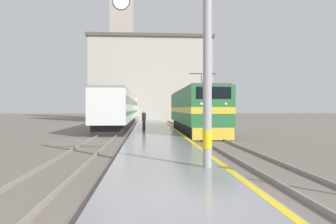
% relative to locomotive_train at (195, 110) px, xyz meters
% --- Properties ---
extents(ground_plane, '(200.00, 200.00, 0.00)m').
position_rel_locomotive_train_xyz_m(ground_plane, '(-3.59, 7.23, -1.98)').
color(ground_plane, '#70665B').
extents(platform, '(3.87, 140.00, 0.28)m').
position_rel_locomotive_train_xyz_m(platform, '(-3.58, 2.23, -1.85)').
color(platform, gray).
rests_on(platform, ground).
extents(rail_track_near, '(2.83, 140.00, 0.16)m').
position_rel_locomotive_train_xyz_m(rail_track_near, '(0.00, 2.23, -1.95)').
color(rail_track_near, '#70665B').
rests_on(rail_track_near, ground).
extents(rail_track_far, '(2.83, 140.00, 0.16)m').
position_rel_locomotive_train_xyz_m(rail_track_far, '(-7.29, 2.23, -1.95)').
color(rail_track_far, '#70665B').
rests_on(rail_track_far, ground).
extents(locomotive_train, '(2.92, 16.75, 4.86)m').
position_rel_locomotive_train_xyz_m(locomotive_train, '(0.00, 0.00, 0.00)').
color(locomotive_train, black).
rests_on(locomotive_train, ground).
extents(passenger_train, '(2.92, 32.59, 3.87)m').
position_rel_locomotive_train_xyz_m(passenger_train, '(-7.29, 11.30, 0.11)').
color(passenger_train, black).
rests_on(passenger_train, ground).
extents(catenary_mast, '(2.70, 0.30, 7.05)m').
position_rel_locomotive_train_xyz_m(catenary_mast, '(-2.31, -18.82, 1.78)').
color(catenary_mast, '#9E9EA3').
rests_on(catenary_mast, platform).
extents(person_on_platform, '(0.34, 0.34, 1.70)m').
position_rel_locomotive_train_xyz_m(person_on_platform, '(-4.53, -1.23, -0.82)').
color(person_on_platform, '#23232D').
rests_on(person_on_platform, platform).
extents(clock_tower, '(5.88, 5.88, 31.36)m').
position_rel_locomotive_train_xyz_m(clock_tower, '(-9.38, 40.22, 14.67)').
color(clock_tower, '#ADA393').
rests_on(clock_tower, ground).
extents(station_building, '(20.77, 7.40, 14.22)m').
position_rel_locomotive_train_xyz_m(station_building, '(-3.56, 26.99, 5.16)').
color(station_building, '#B7B2A3').
rests_on(station_building, ground).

